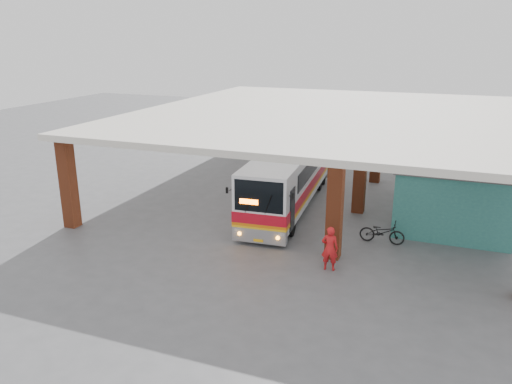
{
  "coord_description": "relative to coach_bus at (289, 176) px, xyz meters",
  "views": [
    {
      "loc": [
        6.81,
        -21.85,
        8.82
      ],
      "look_at": [
        -1.56,
        0.0,
        1.45
      ],
      "focal_mm": 35.0,
      "sensor_mm": 36.0,
      "label": 1
    }
  ],
  "objects": [
    {
      "name": "shop_building",
      "position": [
        8.13,
        1.46,
        -0.12
      ],
      "size": [
        5.2,
        8.2,
        3.11
      ],
      "color": "#296866",
      "rests_on": "ground"
    },
    {
      "name": "canopy_roof",
      "position": [
        1.14,
        3.96,
        2.82
      ],
      "size": [
        21.0,
        23.0,
        0.3
      ],
      "primitive_type": "cube",
      "color": "silver",
      "rests_on": "brick_columns"
    },
    {
      "name": "ground",
      "position": [
        0.64,
        -2.54,
        -1.68
      ],
      "size": [
        90.0,
        90.0,
        0.0
      ],
      "primitive_type": "plane",
      "color": "#515154",
      "rests_on": "ground"
    },
    {
      "name": "coach_bus",
      "position": [
        0.0,
        0.0,
        0.0
      ],
      "size": [
        3.26,
        11.75,
        3.38
      ],
      "rotation": [
        0.0,
        0.0,
        0.07
      ],
      "color": "silver",
      "rests_on": "ground"
    },
    {
      "name": "red_chair",
      "position": [
        5.73,
        4.09,
        -1.31
      ],
      "size": [
        0.53,
        0.53,
        0.81
      ],
      "rotation": [
        0.0,
        0.0,
        -0.3
      ],
      "color": "red",
      "rests_on": "ground"
    },
    {
      "name": "motorcycle",
      "position": [
        5.34,
        -3.29,
        -1.17
      ],
      "size": [
        1.97,
        0.71,
        1.03
      ],
      "primitive_type": "imported",
      "rotation": [
        0.0,
        0.0,
        1.58
      ],
      "color": "black",
      "rests_on": "ground"
    },
    {
      "name": "brick_columns",
      "position": [
        2.07,
        2.46,
        0.5
      ],
      "size": [
        20.1,
        21.6,
        4.35
      ],
      "color": "#943F20",
      "rests_on": "ground"
    },
    {
      "name": "pedestrian",
      "position": [
        3.76,
        -6.72,
        -0.78
      ],
      "size": [
        0.7,
        0.49,
        1.8
      ],
      "primitive_type": "imported",
      "rotation": [
        0.0,
        0.0,
        3.24
      ],
      "color": "red",
      "rests_on": "ground"
    }
  ]
}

